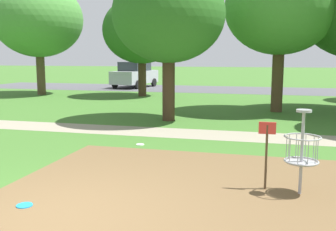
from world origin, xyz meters
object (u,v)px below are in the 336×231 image
(disc_golf_basket, at_px, (298,148))
(tree_mid_center, at_px, (280,8))
(tree_far_right, at_px, (38,19))
(frisbee_near_basket, at_px, (140,145))
(tree_mid_left, at_px, (169,15))
(frisbee_by_tee, at_px, (24,205))
(parked_car_leftmost, at_px, (135,75))
(tree_far_left, at_px, (142,30))

(disc_golf_basket, relative_size, tree_mid_center, 0.23)
(tree_mid_center, xyz_separation_m, tree_far_right, (-13.28, 4.02, 0.22))
(tree_mid_center, height_order, tree_far_right, tree_far_right)
(disc_golf_basket, height_order, tree_mid_center, tree_mid_center)
(frisbee_near_basket, bearing_deg, tree_far_right, 131.46)
(tree_mid_left, xyz_separation_m, tree_far_right, (-9.58, 7.25, 0.72))
(disc_golf_basket, relative_size, frisbee_near_basket, 6.82)
(tree_far_right, bearing_deg, disc_golf_basket, -45.88)
(disc_golf_basket, xyz_separation_m, frisbee_near_basket, (-3.59, 2.71, -0.74))
(tree_mid_left, xyz_separation_m, tree_mid_center, (3.70, 3.23, 0.51))
(frisbee_by_tee, relative_size, tree_far_right, 0.04)
(tree_mid_center, height_order, parked_car_leftmost, tree_mid_center)
(tree_mid_left, xyz_separation_m, tree_far_left, (-3.54, 7.86, 0.05))
(frisbee_by_tee, distance_m, tree_mid_center, 12.71)
(tree_mid_center, distance_m, parked_car_leftmost, 14.68)
(tree_mid_left, relative_size, tree_far_left, 0.95)
(disc_golf_basket, xyz_separation_m, tree_far_left, (-7.37, 14.44, 2.89))
(tree_far_left, xyz_separation_m, tree_far_right, (-6.04, -0.61, 0.68))
(frisbee_by_tee, height_order, tree_mid_center, tree_mid_center)
(tree_mid_left, bearing_deg, parked_car_leftmost, 113.71)
(tree_far_left, relative_size, tree_far_right, 0.85)
(tree_far_right, bearing_deg, parked_car_leftmost, 61.38)
(disc_golf_basket, distance_m, frisbee_by_tee, 4.35)
(frisbee_by_tee, distance_m, parked_car_leftmost, 22.71)
(tree_mid_left, height_order, parked_car_leftmost, tree_mid_left)
(frisbee_near_basket, xyz_separation_m, parked_car_leftmost, (-6.28, 17.62, 0.91))
(frisbee_by_tee, distance_m, tree_mid_left, 8.92)
(tree_mid_left, height_order, tree_far_right, tree_far_right)
(frisbee_by_tee, bearing_deg, tree_far_right, 121.46)
(tree_mid_left, height_order, tree_mid_center, tree_mid_center)
(disc_golf_basket, distance_m, tree_mid_center, 10.37)
(frisbee_near_basket, height_order, parked_car_leftmost, parked_car_leftmost)
(frisbee_near_basket, distance_m, tree_mid_center, 8.89)
(frisbee_by_tee, relative_size, tree_mid_left, 0.05)
(tree_mid_left, distance_m, tree_mid_center, 4.93)
(tree_mid_left, relative_size, tree_far_right, 0.81)
(tree_mid_center, distance_m, tree_far_left, 8.60)
(frisbee_near_basket, xyz_separation_m, tree_mid_center, (3.45, 7.10, 4.10))
(tree_mid_center, relative_size, tree_far_left, 1.09)
(frisbee_by_tee, xyz_separation_m, tree_mid_left, (0.15, 8.17, 3.59))
(frisbee_near_basket, xyz_separation_m, tree_far_left, (-3.79, 11.73, 3.64))
(frisbee_by_tee, bearing_deg, tree_mid_center, 71.37)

